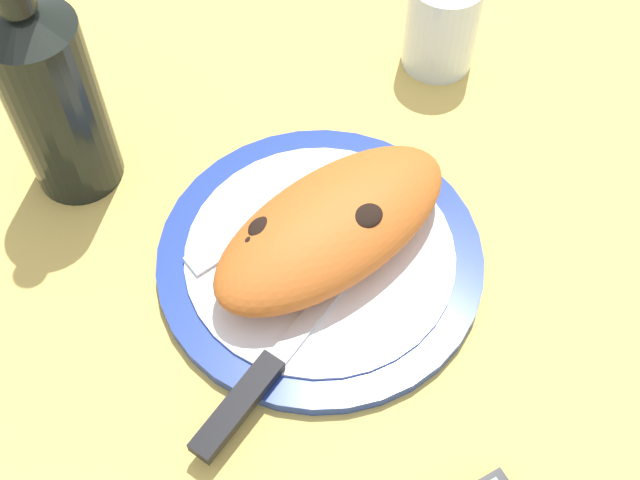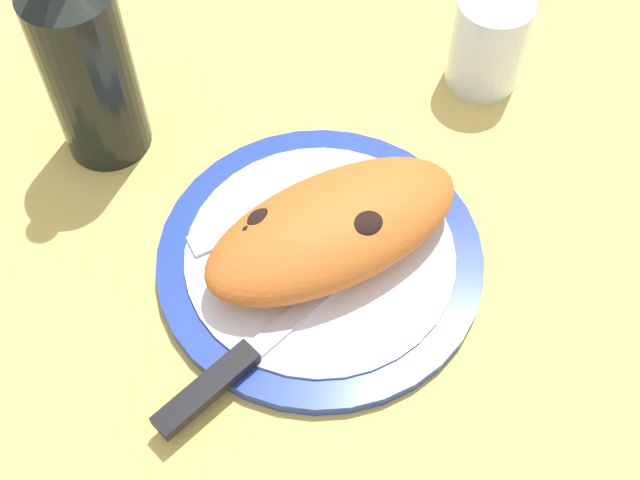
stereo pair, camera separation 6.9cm
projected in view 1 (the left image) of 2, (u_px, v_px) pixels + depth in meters
The scene contains 7 objects.
ground_plane at pixel (320, 271), 73.44cm from camera, with size 150.00×150.00×3.00cm, color #DBB756.
plate at pixel (320, 258), 71.56cm from camera, with size 28.23×28.23×1.57cm.
calzone at pixel (334, 230), 68.48cm from camera, with size 24.33×13.83×6.07cm.
fork at pixel (255, 228), 72.07cm from camera, with size 16.75×3.44×0.40cm.
knife at pixel (264, 373), 64.20cm from camera, with size 22.21×11.07×1.20cm.
water_glass at pixel (441, 29), 82.22cm from camera, with size 7.31×7.31×9.86cm.
wine_bottle at pixel (51, 93), 68.85cm from camera, with size 7.95×7.95×27.47cm.
Camera 1 is at (19.68, 32.46, 61.43)cm, focal length 46.39 mm.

